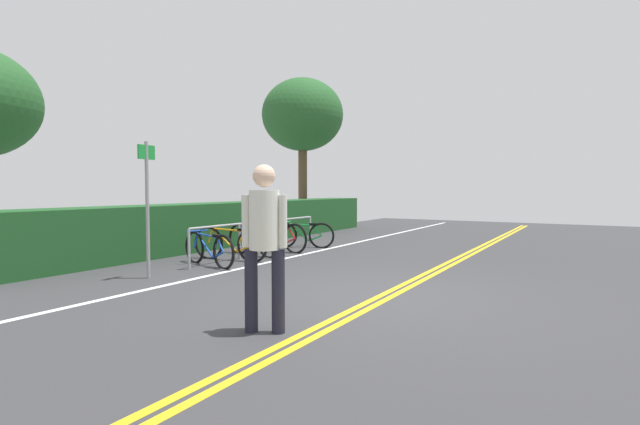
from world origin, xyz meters
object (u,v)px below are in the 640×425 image
object	(u,v)px
bike_rack	(260,230)
bicycle_3	(278,237)
bicycle_2	(253,240)
bicycle_1	(230,244)
pedestrian	(264,235)
bicycle_4	(303,235)
sign_post_near	(147,197)
tree_mid	(303,116)
bicycle_0	(209,249)

from	to	relation	value
bike_rack	bicycle_3	bearing A→B (deg)	5.37
bicycle_2	bicycle_3	bearing A→B (deg)	-4.13
bicycle_1	pedestrian	size ratio (longest dim) A/B	1.03
bicycle_4	sign_post_near	size ratio (longest dim) A/B	0.69
bike_rack	tree_mid	bearing A→B (deg)	25.26
bike_rack	sign_post_near	size ratio (longest dim) A/B	1.90
sign_post_near	bicycle_2	bearing A→B (deg)	3.30
sign_post_near	tree_mid	bearing A→B (deg)	18.19
bicycle_2	bicycle_1	bearing A→B (deg)	-178.52
bicycle_2	pedestrian	xyz separation A→B (m)	(-4.50, -3.73, 0.68)
bike_rack	bicycle_2	xyz separation A→B (m)	(-0.07, 0.14, -0.23)
bicycle_3	tree_mid	bearing A→B (deg)	27.58
bicycle_3	sign_post_near	size ratio (longest dim) A/B	0.78
bike_rack	bicycle_2	bearing A→B (deg)	115.85
bike_rack	bicycle_3	xyz separation A→B (m)	(0.82, 0.08, -0.23)
pedestrian	tree_mid	distance (m)	13.80
bicycle_1	bicycle_2	distance (m)	0.81
bicycle_3	pedestrian	bearing A→B (deg)	-145.81
sign_post_near	pedestrian	bearing A→B (deg)	-111.96
bicycle_3	tree_mid	world-z (taller)	tree_mid
bicycle_4	sign_post_near	bearing A→B (deg)	179.96
bike_rack	sign_post_near	xyz separation A→B (m)	(-3.14, -0.04, 0.81)
bicycle_1	bicycle_4	xyz separation A→B (m)	(2.63, -0.16, -0.03)
bike_rack	pedestrian	distance (m)	5.83
bicycle_3	tree_mid	distance (m)	7.97
bicycle_1	bicycle_2	world-z (taller)	bicycle_1
bicycle_1	pedestrian	distance (m)	5.27
bicycle_3	sign_post_near	distance (m)	4.09
bicycle_2	bicycle_4	distance (m)	1.83
pedestrian	sign_post_near	world-z (taller)	sign_post_near
bike_rack	pedestrian	bearing A→B (deg)	-141.90
sign_post_near	bicycle_0	bearing A→B (deg)	1.42
bicycle_2	pedestrian	bearing A→B (deg)	-140.41
bike_rack	bicycle_0	xyz separation A→B (m)	(-1.66, 0.00, -0.25)
bicycle_1	tree_mid	world-z (taller)	tree_mid
bicycle_4	tree_mid	xyz separation A→B (m)	(5.19, 3.32, 3.99)
bike_rack	bicycle_0	world-z (taller)	bike_rack
tree_mid	bicycle_3	bearing A→B (deg)	-152.42
bicycle_3	tree_mid	xyz separation A→B (m)	(6.13, 3.20, 3.97)
bicycle_1	bicycle_3	size ratio (longest dim) A/B	1.01
bicycle_3	pedestrian	world-z (taller)	pedestrian
bicycle_4	pedestrian	xyz separation A→B (m)	(-6.32, -3.54, 0.71)
bike_rack	pedestrian	world-z (taller)	pedestrian
bicycle_0	pedestrian	distance (m)	4.67
bicycle_1	tree_mid	xyz separation A→B (m)	(7.83, 3.16, 3.96)
bike_rack	bicycle_1	size ratio (longest dim) A/B	2.41
bicycle_1	sign_post_near	distance (m)	2.49
bicycle_2	sign_post_near	size ratio (longest dim) A/B	0.75
bicycle_2	sign_post_near	world-z (taller)	sign_post_near
sign_post_near	tree_mid	world-z (taller)	tree_mid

